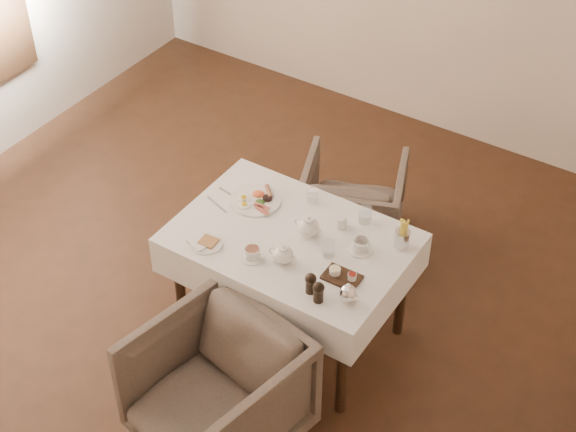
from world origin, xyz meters
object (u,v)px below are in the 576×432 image
at_px(breakfast_plate, 256,199).
at_px(table, 291,252).
at_px(armchair_near, 217,391).
at_px(armchair_far, 353,203).
at_px(teapot_centre, 309,226).

bearing_deg(breakfast_plate, table, -45.50).
bearing_deg(armchair_near, table, 106.85).
distance_m(armchair_near, breakfast_plate, 1.14).
height_order(armchair_far, breakfast_plate, breakfast_plate).
bearing_deg(armchair_far, table, 76.08).
relative_size(armchair_far, teapot_centre, 4.02).
xyz_separation_m(armchair_near, armchair_far, (-0.20, 1.75, -0.06)).
distance_m(table, teapot_centre, 0.21).
height_order(table, teapot_centre, teapot_centre).
relative_size(table, breakfast_plate, 4.30).
xyz_separation_m(armchair_near, breakfast_plate, (-0.41, 0.98, 0.41)).
distance_m(armchair_far, teapot_centre, 1.02).
distance_m(table, armchair_near, 0.88).
bearing_deg(table, teapot_centre, 43.65).
height_order(table, breakfast_plate, breakfast_plate).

